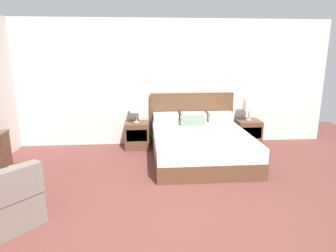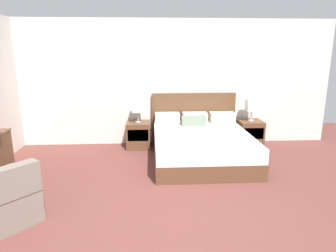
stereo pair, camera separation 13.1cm
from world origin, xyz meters
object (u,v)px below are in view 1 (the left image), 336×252
object	(u,v)px
nightstand_right	(248,133)
nightstand_left	(137,135)
table_lamp_left	(136,107)
bed	(200,143)
table_lamp_right	(250,105)
armchair_by_window	(4,204)

from	to	relation	value
nightstand_right	nightstand_left	bearing A→B (deg)	180.00
nightstand_right	table_lamp_left	size ratio (longest dim) A/B	1.20
bed	nightstand_right	xyz separation A→B (m)	(1.19, 0.74, -0.02)
bed	nightstand_right	size ratio (longest dim) A/B	3.93
bed	nightstand_right	distance (m)	1.40
nightstand_right	table_lamp_left	bearing A→B (deg)	179.96
nightstand_right	table_lamp_right	world-z (taller)	table_lamp_right
nightstand_left	table_lamp_right	xyz separation A→B (m)	(2.38, 0.00, 0.60)
bed	armchair_by_window	distance (m)	3.37
table_lamp_left	nightstand_right	bearing A→B (deg)	-0.04
bed	armchair_by_window	size ratio (longest dim) A/B	2.21
bed	armchair_by_window	xyz separation A→B (m)	(-2.66, -2.08, -0.01)
nightstand_left	table_lamp_left	distance (m)	0.60
table_lamp_left	armchair_by_window	size ratio (longest dim) A/B	0.47
bed	table_lamp_right	xyz separation A→B (m)	(1.19, 0.74, 0.58)
bed	nightstand_left	xyz separation A→B (m)	(-1.19, 0.74, -0.02)
nightstand_right	bed	bearing A→B (deg)	-148.08
bed	table_lamp_left	world-z (taller)	bed
nightstand_right	armchair_by_window	world-z (taller)	armchair_by_window
nightstand_right	table_lamp_right	xyz separation A→B (m)	(0.00, 0.00, 0.60)
nightstand_left	armchair_by_window	xyz separation A→B (m)	(-1.47, -2.82, 0.01)
bed	armchair_by_window	world-z (taller)	bed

